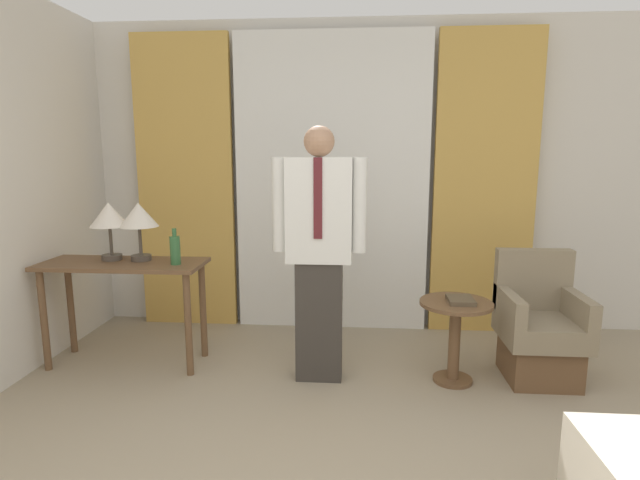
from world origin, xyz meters
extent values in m
cube|color=silver|center=(0.00, 3.20, 1.35)|extent=(10.00, 0.06, 2.70)
cube|color=white|center=(0.00, 3.07, 1.29)|extent=(1.68, 0.06, 2.58)
cube|color=gold|center=(-1.31, 3.07, 1.29)|extent=(0.86, 0.06, 2.58)
cube|color=gold|center=(1.31, 3.07, 1.29)|extent=(0.86, 0.06, 2.58)
cube|color=brown|center=(-1.48, 2.14, 0.76)|extent=(1.19, 0.46, 0.03)
cylinder|color=brown|center=(-2.01, 1.97, 0.37)|extent=(0.05, 0.05, 0.75)
cylinder|color=brown|center=(-0.95, 1.97, 0.37)|extent=(0.05, 0.05, 0.75)
cylinder|color=brown|center=(-2.01, 2.31, 0.37)|extent=(0.05, 0.05, 0.75)
cylinder|color=brown|center=(-0.95, 2.31, 0.37)|extent=(0.05, 0.05, 0.75)
cylinder|color=#4C4238|center=(-1.60, 2.21, 0.80)|extent=(0.15, 0.15, 0.04)
cylinder|color=#4C4238|center=(-1.60, 2.21, 0.93)|extent=(0.02, 0.02, 0.21)
cone|color=silver|center=(-1.60, 2.21, 1.12)|extent=(0.28, 0.28, 0.18)
cylinder|color=#4C4238|center=(-1.37, 2.21, 0.80)|extent=(0.15, 0.15, 0.04)
cylinder|color=#4C4238|center=(-1.37, 2.21, 0.93)|extent=(0.02, 0.02, 0.21)
cone|color=silver|center=(-1.37, 2.21, 1.12)|extent=(0.28, 0.28, 0.18)
cylinder|color=#336638|center=(-1.06, 2.09, 0.88)|extent=(0.07, 0.07, 0.20)
cylinder|color=#336638|center=(-1.06, 2.09, 1.01)|extent=(0.03, 0.03, 0.06)
cube|color=#38332D|center=(-0.02, 1.99, 0.42)|extent=(0.32, 0.17, 0.84)
cube|color=white|center=(-0.02, 1.99, 1.19)|extent=(0.44, 0.20, 0.70)
cube|color=#5B1E23|center=(-0.02, 1.89, 1.28)|extent=(0.06, 0.01, 0.53)
cylinder|color=white|center=(-0.29, 1.99, 1.23)|extent=(0.10, 0.10, 0.63)
cylinder|color=white|center=(0.24, 1.99, 1.23)|extent=(0.10, 0.10, 0.63)
sphere|color=tan|center=(-0.02, 1.99, 1.64)|extent=(0.20, 0.20, 0.20)
cube|color=brown|center=(1.51, 2.09, 0.14)|extent=(0.45, 0.46, 0.28)
cube|color=gray|center=(1.51, 2.09, 0.36)|extent=(0.53, 0.54, 0.16)
cube|color=gray|center=(1.51, 2.32, 0.66)|extent=(0.53, 0.10, 0.44)
cube|color=gray|center=(1.28, 2.09, 0.53)|extent=(0.08, 0.54, 0.18)
cube|color=gray|center=(1.73, 2.09, 0.53)|extent=(0.08, 0.54, 0.18)
cylinder|color=brown|center=(0.91, 2.01, 0.01)|extent=(0.27, 0.27, 0.02)
cylinder|color=brown|center=(0.91, 2.01, 0.27)|extent=(0.08, 0.08, 0.55)
cylinder|color=brown|center=(0.91, 2.01, 0.56)|extent=(0.49, 0.49, 0.02)
cube|color=brown|center=(0.93, 2.00, 0.59)|extent=(0.17, 0.21, 0.03)
camera|label=1|loc=(0.24, -1.30, 1.57)|focal=28.00mm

